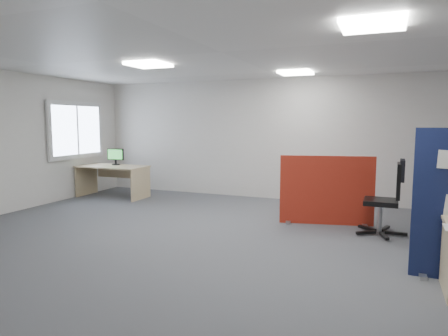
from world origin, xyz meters
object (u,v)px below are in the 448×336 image
(second_desk, at_px, (114,173))
(red_divider, at_px, (326,191))
(monitor_second, at_px, (116,156))
(office_chair, at_px, (390,193))

(second_desk, bearing_deg, red_divider, -8.14)
(second_desk, height_order, monitor_second, monitor_second)
(red_divider, bearing_deg, second_desk, 159.41)
(red_divider, distance_m, monitor_second, 5.08)
(red_divider, distance_m, office_chair, 1.04)
(second_desk, relative_size, monitor_second, 3.78)
(red_divider, xyz_separation_m, monitor_second, (-4.99, 0.86, 0.37))
(red_divider, distance_m, second_desk, 4.99)
(monitor_second, bearing_deg, office_chair, -15.66)
(monitor_second, distance_m, office_chair, 6.10)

